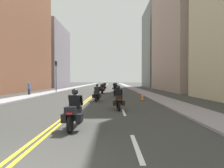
{
  "coord_description": "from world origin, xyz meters",
  "views": [
    {
      "loc": [
        2.4,
        -3.46,
        1.92
      ],
      "look_at": [
        2.36,
        21.75,
        1.44
      ],
      "focal_mm": 30.74,
      "sensor_mm": 36.0,
      "label": 1
    }
  ],
  "objects_px": {
    "motorcycle_3": "(116,91)",
    "traffic_cone_0": "(143,97)",
    "traffic_light_near": "(56,71)",
    "motorcycle_1": "(119,100)",
    "motorcycle_6": "(105,87)",
    "motorcycle_0": "(75,112)",
    "motorcycle_4": "(102,89)",
    "motorcycle_2": "(97,94)",
    "motorcycle_5": "(115,88)",
    "pedestrian_1": "(29,88)"
  },
  "relations": [
    {
      "from": "motorcycle_0",
      "to": "motorcycle_6",
      "type": "relative_size",
      "value": 0.96
    },
    {
      "from": "motorcycle_0",
      "to": "motorcycle_1",
      "type": "distance_m",
      "value": 5.31
    },
    {
      "from": "motorcycle_0",
      "to": "motorcycle_3",
      "type": "bearing_deg",
      "value": 85.33
    },
    {
      "from": "traffic_light_near",
      "to": "pedestrian_1",
      "type": "xyz_separation_m",
      "value": [
        -1.44,
        -6.67,
        -2.52
      ]
    },
    {
      "from": "motorcycle_6",
      "to": "motorcycle_5",
      "type": "bearing_deg",
      "value": -64.71
    },
    {
      "from": "motorcycle_2",
      "to": "pedestrian_1",
      "type": "xyz_separation_m",
      "value": [
        -9.04,
        6.39,
        0.25
      ]
    },
    {
      "from": "motorcycle_6",
      "to": "pedestrian_1",
      "type": "bearing_deg",
      "value": -121.24
    },
    {
      "from": "motorcycle_3",
      "to": "traffic_light_near",
      "type": "height_order",
      "value": "traffic_light_near"
    },
    {
      "from": "motorcycle_1",
      "to": "motorcycle_3",
      "type": "bearing_deg",
      "value": 87.0
    },
    {
      "from": "motorcycle_0",
      "to": "traffic_light_near",
      "type": "relative_size",
      "value": 0.43
    },
    {
      "from": "motorcycle_5",
      "to": "traffic_light_near",
      "type": "height_order",
      "value": "traffic_light_near"
    },
    {
      "from": "motorcycle_0",
      "to": "motorcycle_5",
      "type": "xyz_separation_m",
      "value": [
        1.94,
        25.5,
        0.02
      ]
    },
    {
      "from": "motorcycle_3",
      "to": "motorcycle_5",
      "type": "xyz_separation_m",
      "value": [
        -0.04,
        10.17,
        0.01
      ]
    },
    {
      "from": "motorcycle_1",
      "to": "motorcycle_3",
      "type": "relative_size",
      "value": 0.93
    },
    {
      "from": "motorcycle_2",
      "to": "motorcycle_4",
      "type": "xyz_separation_m",
      "value": [
        -0.06,
        10.32,
        -0.0
      ]
    },
    {
      "from": "motorcycle_2",
      "to": "motorcycle_6",
      "type": "bearing_deg",
      "value": 93.6
    },
    {
      "from": "motorcycle_4",
      "to": "motorcycle_6",
      "type": "distance_m",
      "value": 9.56
    },
    {
      "from": "traffic_cone_0",
      "to": "motorcycle_5",
      "type": "bearing_deg",
      "value": 99.2
    },
    {
      "from": "motorcycle_5",
      "to": "motorcycle_6",
      "type": "relative_size",
      "value": 0.97
    },
    {
      "from": "motorcycle_4",
      "to": "motorcycle_2",
      "type": "bearing_deg",
      "value": -86.39
    },
    {
      "from": "motorcycle_0",
      "to": "motorcycle_1",
      "type": "bearing_deg",
      "value": 71.61
    },
    {
      "from": "motorcycle_3",
      "to": "pedestrian_1",
      "type": "relative_size",
      "value": 1.26
    },
    {
      "from": "pedestrian_1",
      "to": "motorcycle_6",
      "type": "bearing_deg",
      "value": 142.12
    },
    {
      "from": "motorcycle_0",
      "to": "traffic_cone_0",
      "type": "height_order",
      "value": "motorcycle_0"
    },
    {
      "from": "motorcycle_4",
      "to": "pedestrian_1",
      "type": "xyz_separation_m",
      "value": [
        -8.98,
        -3.94,
        0.25
      ]
    },
    {
      "from": "motorcycle_4",
      "to": "motorcycle_3",
      "type": "bearing_deg",
      "value": -65.95
    },
    {
      "from": "motorcycle_5",
      "to": "motorcycle_4",
      "type": "bearing_deg",
      "value": -110.7
    },
    {
      "from": "motorcycle_6",
      "to": "traffic_cone_0",
      "type": "bearing_deg",
      "value": -75.09
    },
    {
      "from": "motorcycle_1",
      "to": "motorcycle_2",
      "type": "height_order",
      "value": "motorcycle_1"
    },
    {
      "from": "motorcycle_5",
      "to": "pedestrian_1",
      "type": "distance_m",
      "value": 14.11
    },
    {
      "from": "motorcycle_6",
      "to": "motorcycle_1",
      "type": "bearing_deg",
      "value": -83.33
    },
    {
      "from": "motorcycle_2",
      "to": "motorcycle_5",
      "type": "xyz_separation_m",
      "value": [
        1.84,
        15.37,
        0.03
      ]
    },
    {
      "from": "motorcycle_0",
      "to": "traffic_cone_0",
      "type": "relative_size",
      "value": 3.07
    },
    {
      "from": "motorcycle_1",
      "to": "traffic_light_near",
      "type": "xyz_separation_m",
      "value": [
        -9.41,
        18.23,
        2.78
      ]
    },
    {
      "from": "motorcycle_0",
      "to": "motorcycle_6",
      "type": "distance_m",
      "value": 30.01
    },
    {
      "from": "motorcycle_3",
      "to": "traffic_cone_0",
      "type": "xyz_separation_m",
      "value": [
        2.39,
        -4.82,
        -0.32
      ]
    },
    {
      "from": "motorcycle_3",
      "to": "motorcycle_4",
      "type": "relative_size",
      "value": 0.98
    },
    {
      "from": "motorcycle_6",
      "to": "motorcycle_3",
      "type": "bearing_deg",
      "value": -80.06
    },
    {
      "from": "motorcycle_0",
      "to": "pedestrian_1",
      "type": "bearing_deg",
      "value": 121.13
    },
    {
      "from": "motorcycle_1",
      "to": "motorcycle_2",
      "type": "relative_size",
      "value": 0.98
    },
    {
      "from": "motorcycle_5",
      "to": "traffic_light_near",
      "type": "distance_m",
      "value": 10.1
    },
    {
      "from": "motorcycle_0",
      "to": "motorcycle_5",
      "type": "bearing_deg",
      "value": 88.35
    },
    {
      "from": "motorcycle_0",
      "to": "pedestrian_1",
      "type": "distance_m",
      "value": 18.78
    },
    {
      "from": "motorcycle_0",
      "to": "motorcycle_6",
      "type": "height_order",
      "value": "motorcycle_6"
    },
    {
      "from": "motorcycle_3",
      "to": "motorcycle_4",
      "type": "distance_m",
      "value": 5.47
    },
    {
      "from": "motorcycle_1",
      "to": "motorcycle_3",
      "type": "height_order",
      "value": "motorcycle_3"
    },
    {
      "from": "motorcycle_3",
      "to": "motorcycle_4",
      "type": "bearing_deg",
      "value": 107.6
    },
    {
      "from": "motorcycle_6",
      "to": "pedestrian_1",
      "type": "xyz_separation_m",
      "value": [
        -8.98,
        -13.5,
        0.25
      ]
    },
    {
      "from": "motorcycle_2",
      "to": "motorcycle_5",
      "type": "bearing_deg",
      "value": 86.59
    },
    {
      "from": "motorcycle_1",
      "to": "motorcycle_6",
      "type": "xyz_separation_m",
      "value": [
        -1.88,
        25.06,
        0.01
      ]
    }
  ]
}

